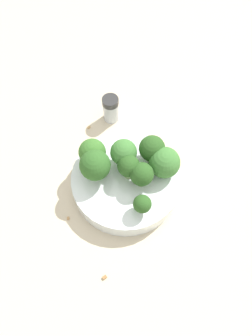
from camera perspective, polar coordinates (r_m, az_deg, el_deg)
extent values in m
plane|color=beige|center=(0.64, 0.00, -3.07)|extent=(3.00, 3.00, 0.00)
cylinder|color=silver|center=(0.62, 0.00, -2.32)|extent=(0.21, 0.21, 0.04)
cylinder|color=#84AD66|center=(0.62, -5.72, 1.73)|extent=(0.02, 0.02, 0.02)
sphere|color=#386B28|center=(0.60, -5.90, 2.75)|extent=(0.05, 0.05, 0.05)
cylinder|color=#7A9E5B|center=(0.59, 2.68, -2.04)|extent=(0.02, 0.02, 0.03)
sphere|color=#28511E|center=(0.57, 2.76, -1.09)|extent=(0.04, 0.04, 0.04)
cylinder|color=#7A9E5B|center=(0.60, 0.29, -0.45)|extent=(0.02, 0.02, 0.03)
sphere|color=#28511E|center=(0.58, 0.30, 0.58)|extent=(0.04, 0.04, 0.04)
cylinder|color=#8EB770|center=(0.62, 4.41, 2.34)|extent=(0.02, 0.02, 0.03)
sphere|color=#28511E|center=(0.60, 4.56, 3.42)|extent=(0.05, 0.05, 0.05)
cylinder|color=#8EB770|center=(0.61, -0.40, 1.62)|extent=(0.02, 0.02, 0.03)
sphere|color=#3D7533|center=(0.59, -0.41, 2.74)|extent=(0.05, 0.05, 0.05)
cylinder|color=#7A9E5B|center=(0.60, -5.22, -0.66)|extent=(0.02, 0.02, 0.03)
sphere|color=#2D5B23|center=(0.58, -5.42, 0.50)|extent=(0.06, 0.06, 0.06)
cylinder|color=#84AD66|center=(0.57, 2.78, -6.87)|extent=(0.02, 0.02, 0.02)
sphere|color=#28511E|center=(0.56, 2.85, -6.26)|extent=(0.03, 0.03, 0.03)
cylinder|color=#7A9E5B|center=(0.61, 6.53, 0.04)|extent=(0.02, 0.02, 0.02)
sphere|color=#3D7533|center=(0.59, 6.72, 0.95)|extent=(0.06, 0.06, 0.06)
cylinder|color=#B2B7BC|center=(0.71, -2.65, 9.90)|extent=(0.03, 0.03, 0.05)
cylinder|color=#2D2D2D|center=(0.69, -2.76, 11.51)|extent=(0.03, 0.03, 0.01)
cube|color=tan|center=(0.71, -6.49, 7.15)|extent=(0.01, 0.01, 0.01)
cube|color=#AD7F4C|center=(0.62, -9.99, -8.69)|extent=(0.01, 0.01, 0.01)
cube|color=olive|center=(0.59, -3.77, -18.44)|extent=(0.01, 0.01, 0.01)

